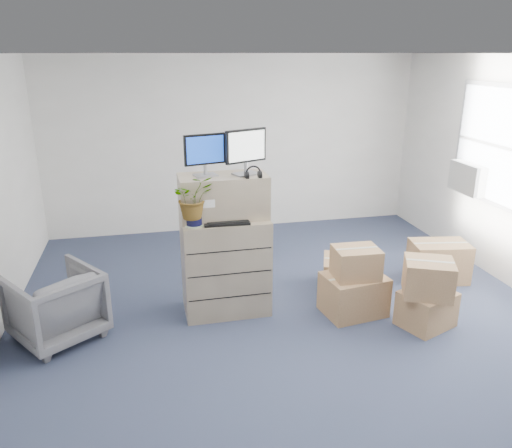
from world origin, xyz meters
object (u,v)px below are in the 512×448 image
at_px(filing_cabinet_lower, 226,265).
at_px(monitor_left, 205,153).
at_px(potted_plant, 193,203).
at_px(office_chair, 55,302).
at_px(monitor_right, 246,149).
at_px(water_bottle, 227,207).
at_px(keyboard, 227,222).

bearing_deg(filing_cabinet_lower, monitor_left, 162.85).
xyz_separation_m(potted_plant, office_chair, (-1.45, -0.06, -0.94)).
distance_m(potted_plant, office_chair, 1.73).
relative_size(filing_cabinet_lower, monitor_right, 2.27).
bearing_deg(monitor_left, monitor_right, -18.27).
bearing_deg(office_chair, water_bottle, 151.89).
distance_m(filing_cabinet_lower, potted_plant, 0.89).
relative_size(filing_cabinet_lower, monitor_left, 2.48).
xyz_separation_m(monitor_right, office_chair, (-2.04, -0.24, -1.44)).
bearing_deg(monitor_left, office_chair, 175.50).
xyz_separation_m(monitor_right, keyboard, (-0.25, -0.19, -0.73)).
xyz_separation_m(keyboard, potted_plant, (-0.34, 0.00, 0.24)).
distance_m(monitor_left, monitor_right, 0.43).
bearing_deg(keyboard, monitor_left, 131.40).
bearing_deg(filing_cabinet_lower, water_bottle, 25.79).
bearing_deg(monitor_right, filing_cabinet_lower, 162.50).
distance_m(monitor_right, keyboard, 0.80).
bearing_deg(monitor_left, keyboard, -64.83).
height_order(filing_cabinet_lower, potted_plant, potted_plant).
bearing_deg(monitor_right, keyboard, -165.95).
relative_size(potted_plant, office_chair, 0.64).
relative_size(water_bottle, potted_plant, 0.50).
bearing_deg(office_chair, monitor_right, 151.33).
bearing_deg(monitor_right, office_chair, 164.02).
height_order(filing_cabinet_lower, keyboard, keyboard).
xyz_separation_m(monitor_left, keyboard, (0.18, -0.22, -0.71)).
height_order(filing_cabinet_lower, monitor_left, monitor_left).
bearing_deg(potted_plant, water_bottle, 25.12).
bearing_deg(potted_plant, filing_cabinet_lower, 25.00).
bearing_deg(water_bottle, potted_plant, -154.88).
relative_size(monitor_left, water_bottle, 1.68).
distance_m(monitor_left, water_bottle, 0.63).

